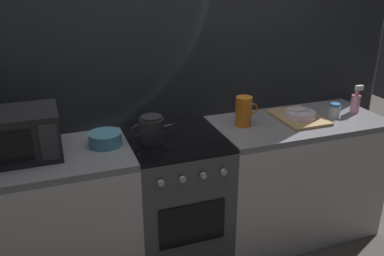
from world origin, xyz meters
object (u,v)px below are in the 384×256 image
object	(u,v)px
kettle	(152,129)
dish_pile	(299,116)
stove_unit	(177,199)
pitcher	(244,111)
spice_jar	(334,111)
spray_bottle	(356,102)
mixing_bowl	(105,139)
microwave	(17,135)

from	to	relation	value
kettle	dish_pile	bearing A→B (deg)	1.32
stove_unit	pitcher	distance (m)	0.74
dish_pile	pitcher	bearing A→B (deg)	175.84
spice_jar	pitcher	bearing A→B (deg)	172.69
stove_unit	spray_bottle	xyz separation A→B (m)	(1.37, 0.00, 0.53)
kettle	pitcher	distance (m)	0.65
mixing_bowl	dish_pile	xyz separation A→B (m)	(1.34, -0.02, -0.02)
kettle	spice_jar	xyz separation A→B (m)	(1.32, -0.03, -0.03)
pitcher	spray_bottle	bearing A→B (deg)	-3.03
stove_unit	spray_bottle	distance (m)	1.47
mixing_bowl	dish_pile	distance (m)	1.34
microwave	dish_pile	size ratio (longest dim) A/B	1.15
mixing_bowl	pitcher	distance (m)	0.93
kettle	spice_jar	bearing A→B (deg)	-1.34
mixing_bowl	microwave	bearing A→B (deg)	179.63
stove_unit	spice_jar	size ratio (longest dim) A/B	8.57
pitcher	dish_pile	bearing A→B (deg)	-4.16
pitcher	spray_bottle	xyz separation A→B (m)	(0.88, -0.05, -0.02)
stove_unit	pitcher	world-z (taller)	pitcher
microwave	kettle	bearing A→B (deg)	-3.58
kettle	mixing_bowl	size ratio (longest dim) A/B	1.42
pitcher	spray_bottle	size ratio (longest dim) A/B	0.99
stove_unit	spice_jar	bearing A→B (deg)	-1.83
microwave	spice_jar	xyz separation A→B (m)	(2.08, -0.08, -0.08)
spray_bottle	stove_unit	bearing A→B (deg)	-179.92
spice_jar	spray_bottle	size ratio (longest dim) A/B	0.52
spice_jar	dish_pile	bearing A→B (deg)	167.56
mixing_bowl	spray_bottle	size ratio (longest dim) A/B	0.99
kettle	dish_pile	size ratio (longest dim) A/B	0.71
microwave	kettle	size ratio (longest dim) A/B	1.62
microwave	spray_bottle	world-z (taller)	microwave
stove_unit	dish_pile	bearing A→B (deg)	1.14
stove_unit	kettle	distance (m)	0.55
spray_bottle	kettle	bearing A→B (deg)	-179.68
microwave	spray_bottle	size ratio (longest dim) A/B	2.27
spice_jar	microwave	bearing A→B (deg)	177.84
spice_jar	spray_bottle	distance (m)	0.22
mixing_bowl	spice_jar	size ratio (longest dim) A/B	1.90
dish_pile	spray_bottle	distance (m)	0.46
pitcher	microwave	bearing A→B (deg)	-179.70
kettle	spice_jar	distance (m)	1.32
microwave	pitcher	bearing A→B (deg)	0.30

